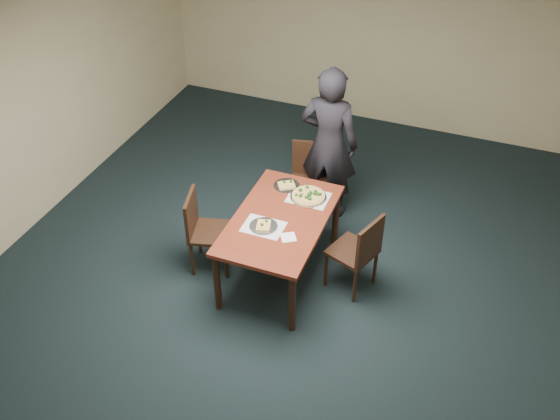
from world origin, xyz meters
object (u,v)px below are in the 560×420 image
(dining_table, at_px, (280,225))
(chair_left, at_px, (203,227))
(pizza_pan, at_px, (308,196))
(slice_plate_near, at_px, (263,226))
(chair_far, at_px, (309,176))
(diner, at_px, (329,144))
(chair_right, at_px, (359,250))
(slice_plate_far, at_px, (287,185))

(dining_table, bearing_deg, chair_left, -168.61)
(pizza_pan, distance_m, slice_plate_near, 0.66)
(chair_far, bearing_deg, diner, 18.34)
(chair_left, bearing_deg, pizza_pan, -73.23)
(chair_right, bearing_deg, chair_far, -119.54)
(chair_left, bearing_deg, diner, -47.87)
(chair_far, bearing_deg, dining_table, -98.69)
(slice_plate_near, bearing_deg, diner, 81.54)
(chair_left, xyz_separation_m, pizza_pan, (0.95, 0.58, 0.26))
(diner, bearing_deg, chair_far, 31.03)
(dining_table, bearing_deg, chair_right, 5.72)
(chair_left, xyz_separation_m, slice_plate_far, (0.67, 0.69, 0.25))
(pizza_pan, bearing_deg, slice_plate_far, 158.93)
(chair_left, relative_size, pizza_pan, 2.40)
(chair_far, distance_m, slice_plate_near, 1.33)
(dining_table, distance_m, slice_plate_near, 0.24)
(chair_right, bearing_deg, chair_left, -61.58)
(chair_left, bearing_deg, dining_table, -93.35)
(diner, xyz_separation_m, pizza_pan, (0.04, -0.81, -0.15))
(dining_table, height_order, slice_plate_far, slice_plate_far)
(slice_plate_near, bearing_deg, chair_far, 88.92)
(pizza_pan, distance_m, slice_plate_far, 0.30)
(dining_table, relative_size, slice_plate_far, 5.36)
(chair_left, relative_size, chair_right, 1.00)
(chair_right, relative_size, slice_plate_near, 3.25)
(dining_table, xyz_separation_m, slice_plate_far, (-0.13, 0.53, 0.10))
(pizza_pan, xyz_separation_m, slice_plate_near, (-0.25, -0.61, -0.01))
(chair_far, xyz_separation_m, pizza_pan, (0.23, -0.70, 0.26))
(dining_table, bearing_deg, diner, 84.86)
(diner, height_order, pizza_pan, diner)
(dining_table, height_order, chair_far, chair_far)
(chair_right, height_order, slice_plate_near, chair_right)
(chair_right, height_order, pizza_pan, chair_right)
(chair_right, height_order, diner, diner)
(chair_left, relative_size, slice_plate_far, 3.25)
(dining_table, height_order, diner, diner)
(chair_left, height_order, slice_plate_near, chair_left)
(dining_table, height_order, slice_plate_near, slice_plate_near)
(dining_table, xyz_separation_m, slice_plate_near, (-0.10, -0.19, 0.11))
(chair_left, height_order, diner, diner)
(chair_right, bearing_deg, diner, -128.70)
(dining_table, relative_size, pizza_pan, 3.95)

